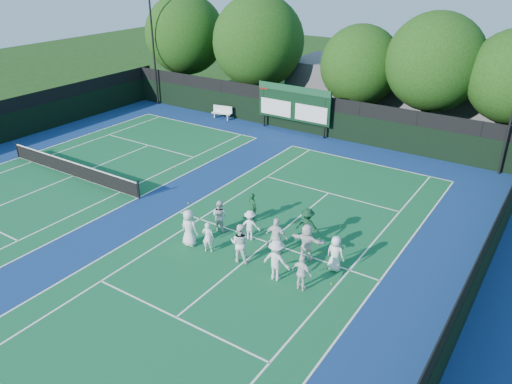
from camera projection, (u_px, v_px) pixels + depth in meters
The scene contains 32 objects.
ground at pixel (256, 252), 22.59m from camera, with size 120.00×120.00×0.00m, color #16370F.
court_apron at pixel (172, 210), 26.33m from camera, with size 34.00×32.00×0.01m, color navy.
near_court at pixel (268, 242), 23.33m from camera, with size 11.05×23.85×0.01m.
left_court at pixel (74, 176), 30.31m from camera, with size 11.05×23.85×0.01m.
back_fence at pixel (308, 115), 37.01m from camera, with size 34.00×0.08×3.00m.
divider_fence_right at pixel (476, 282), 18.26m from camera, with size 0.08×32.00×3.00m.
scoreboard at pixel (294, 104), 36.85m from camera, with size 6.00×0.21×3.55m.
clubhouse at pixel (398, 92), 40.75m from camera, with size 18.00×6.00×4.00m, color #58585D.
light_pole_left at pixel (152, 31), 42.13m from camera, with size 1.20×0.30×10.12m.
tennis_net at pixel (72, 169), 30.11m from camera, with size 11.30×0.10×1.10m.
bench at pixel (222, 112), 40.64m from camera, with size 1.72×0.77×1.05m.
tree_a at pixel (187, 36), 45.17m from camera, with size 7.17×7.17×9.20m.
tree_b at pixel (260, 44), 41.20m from camera, with size 7.59×7.59×9.45m.
tree_c at pixel (362, 67), 37.06m from camera, with size 5.94×5.94×7.69m.
tree_d at pixel (437, 65), 34.04m from camera, with size 6.73×6.73×8.90m.
tennis_ball_1 at pixel (297, 222), 25.04m from camera, with size 0.07×0.07×0.07m, color gold.
tennis_ball_2 at pixel (331, 284), 20.36m from camera, with size 0.07×0.07×0.07m, color gold.
tennis_ball_3 at pixel (188, 203), 26.94m from camera, with size 0.07×0.07×0.07m, color gold.
tennis_ball_4 at pixel (340, 226), 24.68m from camera, with size 0.07×0.07×0.07m, color gold.
tennis_ball_5 at pixel (321, 252), 22.53m from camera, with size 0.07×0.07×0.07m, color gold.
player_front_0 at pixel (189, 228), 22.78m from camera, with size 0.88×0.57×1.80m, color white.
player_front_1 at pixel (208, 237), 22.34m from camera, with size 0.54×0.36×1.49m, color white.
player_front_2 at pixel (240, 243), 21.58m from camera, with size 0.89×0.69×1.82m, color white.
player_front_3 at pixel (276, 260), 20.35m from camera, with size 1.18×0.68×1.83m, color silver.
player_front_4 at pixel (302, 273), 19.74m from camera, with size 0.93×0.39×1.59m, color white.
player_back_0 at pixel (220, 216), 24.06m from camera, with size 0.78×0.60×1.60m, color silver.
player_back_1 at pixel (250, 225), 23.31m from camera, with size 0.97×0.56×1.50m, color white.
player_back_2 at pixel (276, 237), 22.03m from camera, with size 1.07×0.44×1.82m, color white.
player_back_3 at pixel (307, 242), 21.75m from camera, with size 1.60×0.51×1.72m, color white.
player_back_4 at pixel (335, 254), 20.99m from camera, with size 0.79×0.51×1.62m, color white.
coach_left at pixel (252, 207), 24.87m from camera, with size 0.57×0.38×1.57m, color #103C20.
coach_right at pixel (307, 225), 23.06m from camera, with size 1.11×0.64×1.72m, color #0E351E.
Camera 1 is at (10.60, -15.99, 12.23)m, focal length 35.00 mm.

